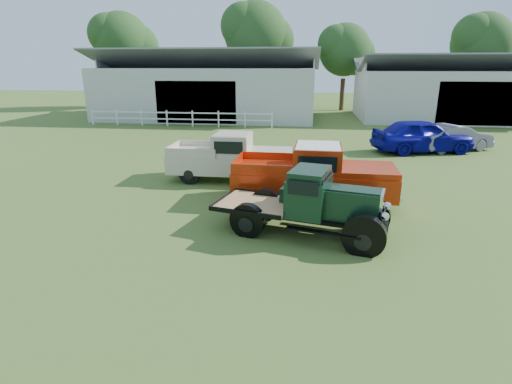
% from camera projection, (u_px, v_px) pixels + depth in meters
% --- Properties ---
extents(ground, '(120.00, 120.00, 0.00)m').
position_uv_depth(ground, '(243.00, 244.00, 10.46)').
color(ground, '#496827').
extents(shed_left, '(18.80, 10.20, 5.60)m').
position_uv_depth(shed_left, '(210.00, 85.00, 35.02)').
color(shed_left, '#ADACA8').
rests_on(shed_left, ground).
extents(shed_right, '(16.80, 9.20, 5.20)m').
position_uv_depth(shed_right, '(457.00, 88.00, 33.51)').
color(shed_right, '#ADACA8').
rests_on(shed_right, ground).
extents(fence_rail, '(14.20, 0.16, 1.20)m').
position_uv_depth(fence_rail, '(180.00, 118.00, 30.14)').
color(fence_rail, white).
rests_on(fence_rail, ground).
extents(tree_a, '(6.30, 6.30, 10.50)m').
position_uv_depth(tree_a, '(123.00, 57.00, 42.20)').
color(tree_a, '#23501D').
rests_on(tree_a, ground).
extents(tree_b, '(6.90, 6.90, 11.50)m').
position_uv_depth(tree_b, '(256.00, 52.00, 41.32)').
color(tree_b, '#23501D').
rests_on(tree_b, ground).
extents(tree_c, '(5.40, 5.40, 9.00)m').
position_uv_depth(tree_c, '(344.00, 64.00, 39.67)').
color(tree_c, '#23501D').
rests_on(tree_c, ground).
extents(tree_d, '(6.00, 6.00, 10.00)m').
position_uv_depth(tree_d, '(479.00, 59.00, 38.91)').
color(tree_d, '#23501D').
rests_on(tree_d, ground).
extents(vintage_flatbed, '(5.00, 2.94, 1.86)m').
position_uv_depth(vintage_flatbed, '(305.00, 202.00, 10.81)').
color(vintage_flatbed, black).
rests_on(vintage_flatbed, ground).
extents(red_pickup, '(5.55, 2.27, 2.00)m').
position_uv_depth(red_pickup, '(314.00, 174.00, 13.29)').
color(red_pickup, '#AF2509').
rests_on(red_pickup, ground).
extents(white_pickup, '(5.07, 2.01, 1.85)m').
position_uv_depth(white_pickup, '(230.00, 157.00, 16.00)').
color(white_pickup, beige).
rests_on(white_pickup, ground).
extents(misc_car_blue, '(5.54, 3.26, 1.77)m').
position_uv_depth(misc_car_blue, '(422.00, 136.00, 21.14)').
color(misc_car_blue, '#090887').
rests_on(misc_car_blue, ground).
extents(misc_car_grey, '(4.54, 3.21, 1.42)m').
position_uv_depth(misc_car_grey, '(453.00, 138.00, 21.57)').
color(misc_car_grey, '#5A5968').
rests_on(misc_car_grey, ground).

